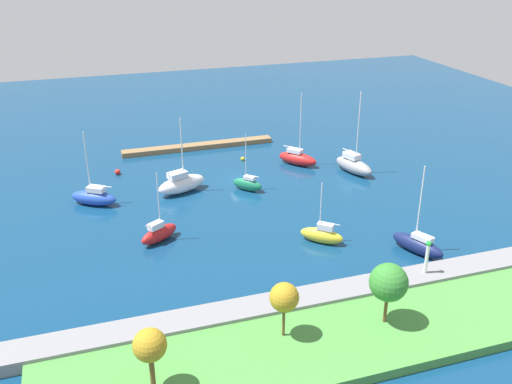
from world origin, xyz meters
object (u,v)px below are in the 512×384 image
park_tree_midwest (284,298)px  sailboat_gray_outer_mooring (354,165)px  sailboat_white_by_breakwater (181,183)px  sailboat_red_lone_north (159,233)px  mooring_buoy_yellow (243,159)px  harbor_beacon (427,254)px  sailboat_yellow_lone_south (322,235)px  mooring_buoy_red (118,172)px  sailboat_navy_center_basin (418,244)px  pier_dock (198,146)px  sailboat_red_far_south (297,158)px  park_tree_mideast (150,346)px  sailboat_blue_far_north (94,197)px  sailboat_green_east_end (248,184)px  park_tree_west (389,283)px

park_tree_midwest → sailboat_gray_outer_mooring: bearing=-125.3°
park_tree_midwest → sailboat_white_by_breakwater: size_ratio=0.49×
sailboat_red_lone_north → mooring_buoy_yellow: bearing=20.5°
harbor_beacon → sailboat_yellow_lone_south: sailboat_yellow_lone_south is taller
harbor_beacon → mooring_buoy_red: 48.96m
sailboat_yellow_lone_south → sailboat_navy_center_basin: size_ratio=0.72×
sailboat_gray_outer_mooring → mooring_buoy_yellow: sailboat_gray_outer_mooring is taller
pier_dock → sailboat_white_by_breakwater: 18.51m
pier_dock → sailboat_gray_outer_mooring: sailboat_gray_outer_mooring is taller
harbor_beacon → sailboat_white_by_breakwater: (19.46, -30.83, -2.07)m
sailboat_white_by_breakwater → sailboat_red_far_south: size_ratio=0.93×
park_tree_midwest → park_tree_mideast: (11.85, 2.84, 0.06)m
sailboat_yellow_lone_south → sailboat_blue_far_north: bearing=4.2°
pier_dock → harbor_beacon: 50.04m
sailboat_red_far_south → mooring_buoy_yellow: bearing=-159.8°
sailboat_red_lone_north → mooring_buoy_red: 23.06m
mooring_buoy_yellow → sailboat_blue_far_north: bearing=22.4°
pier_dock → sailboat_red_lone_north: (11.68, 30.67, 0.65)m
harbor_beacon → sailboat_navy_center_basin: 6.76m
sailboat_green_east_end → pier_dock: bearing=-35.1°
park_tree_midwest → sailboat_white_by_breakwater: sailboat_white_by_breakwater is taller
sailboat_red_far_south → mooring_buoy_red: bearing=-139.6°
harbor_beacon → sailboat_green_east_end: size_ratio=0.44×
park_tree_mideast → sailboat_gray_outer_mooring: sailboat_gray_outer_mooring is taller
sailboat_red_lone_north → sailboat_white_by_breakwater: sailboat_white_by_breakwater is taller
pier_dock → sailboat_gray_outer_mooring: bearing=138.0°
sailboat_gray_outer_mooring → sailboat_navy_center_basin: bearing=-27.2°
sailboat_blue_far_north → sailboat_red_far_south: 32.12m
sailboat_yellow_lone_south → sailboat_green_east_end: bearing=-35.9°
park_tree_mideast → sailboat_blue_far_north: bearing=-86.6°
sailboat_red_lone_north → sailboat_yellow_lone_south: 19.25m
harbor_beacon → park_tree_midwest: size_ratio=0.71×
sailboat_red_lone_north → mooring_buoy_red: size_ratio=10.07×
harbor_beacon → sailboat_red_far_south: size_ratio=0.32×
sailboat_red_lone_north → sailboat_yellow_lone_south: bearing=-51.4°
park_tree_mideast → sailboat_red_lone_north: 25.67m
sailboat_blue_far_north → sailboat_green_east_end: (-21.11, 1.85, -0.15)m
harbor_beacon → mooring_buoy_yellow: size_ratio=5.83×
park_tree_mideast → pier_dock: bearing=-106.1°
sailboat_navy_center_basin → mooring_buoy_yellow: bearing=-6.9°
park_tree_west → sailboat_white_by_breakwater: size_ratio=0.55×
mooring_buoy_yellow → mooring_buoy_red: 19.87m
sailboat_yellow_lone_south → sailboat_blue_far_north: sailboat_blue_far_north is taller
pier_dock → sailboat_green_east_end: 19.81m
sailboat_blue_far_north → mooring_buoy_red: bearing=-79.5°
park_tree_mideast → sailboat_white_by_breakwater: sailboat_white_by_breakwater is taller
park_tree_midwest → park_tree_mideast: park_tree_mideast is taller
sailboat_red_far_south → mooring_buoy_red: (27.64, -4.61, -0.69)m
sailboat_gray_outer_mooring → mooring_buoy_yellow: 17.94m
harbor_beacon → pier_dock: bearing=-74.8°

